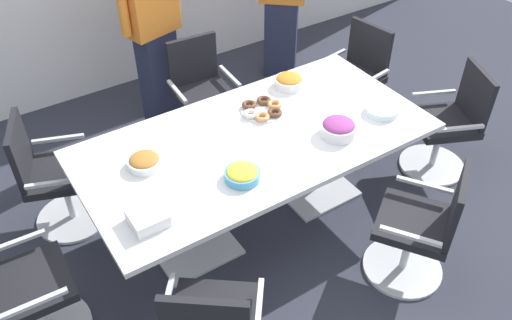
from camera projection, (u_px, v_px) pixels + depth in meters
ground_plane at (256, 215)px, 4.12m from camera, size 10.00×10.00×0.01m
conference_table at (256, 152)px, 3.72m from camera, size 2.40×1.20×0.75m
office_chair_0 at (354, 82)px, 4.83m from camera, size 0.62×0.62×0.91m
office_chair_1 at (203, 98)px, 4.63m from camera, size 0.57×0.57×0.91m
office_chair_2 at (54, 180)px, 3.82m from camera, size 0.69×0.69×0.91m
office_chair_3 at (21, 295)px, 3.07m from camera, size 0.56×0.56×0.91m
office_chair_5 at (421, 231)px, 3.45m from camera, size 0.75×0.75×0.91m
office_chair_6 at (448, 127)px, 4.31m from camera, size 0.72×0.72×0.91m
person_standing_0 at (152, 22)px, 4.48m from camera, size 0.61×0.32×1.86m
snack_bowl_pretzels at (145, 161)px, 3.38m from camera, size 0.22×0.22×0.08m
snack_bowl_candy_mix at (338, 128)px, 3.62m from camera, size 0.25×0.25×0.12m
snack_bowl_chips_yellow at (242, 174)px, 3.29m from camera, size 0.22×0.22×0.08m
snack_bowl_chips_orange at (289, 81)px, 4.10m from camera, size 0.22×0.22×0.10m
donut_platter at (262, 109)px, 3.86m from camera, size 0.32×0.31×0.04m
plate_stack at (382, 110)px, 3.84m from camera, size 0.24×0.24×0.05m
napkin_pile at (148, 218)px, 3.00m from camera, size 0.20×0.20×0.08m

